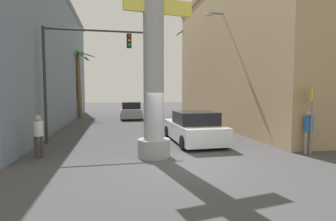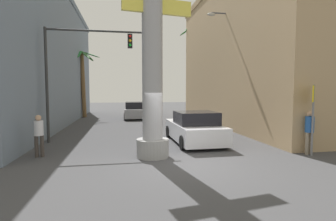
{
  "view_description": "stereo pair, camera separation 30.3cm",
  "coord_description": "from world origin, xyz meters",
  "px_view_note": "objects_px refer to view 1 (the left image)",
  "views": [
    {
      "loc": [
        -2.36,
        -8.51,
        2.55
      ],
      "look_at": [
        0.0,
        3.24,
        1.67
      ],
      "focal_mm": 28.0,
      "sensor_mm": 36.0,
      "label": 1
    },
    {
      "loc": [
        -2.06,
        -8.57,
        2.55
      ],
      "look_at": [
        0.0,
        3.24,
        1.67
      ],
      "focal_mm": 28.0,
      "sensor_mm": 36.0,
      "label": 2
    }
  ],
  "objects_px": {
    "palm_tree_far_left": "(78,74)",
    "pedestrian_curb_left": "(39,133)",
    "street_lamp": "(231,60)",
    "crossing_sign": "(312,109)",
    "pedestrian_mid_right": "(231,114)",
    "traffic_light_mast": "(77,62)",
    "palm_tree_near_right": "(279,65)",
    "car_far": "(131,111)",
    "neon_sign_pole": "(154,25)",
    "palm_tree_far_right": "(187,65)",
    "pedestrian_by_sign": "(308,128)",
    "car_lead": "(194,128)"
  },
  "relations": [
    {
      "from": "palm_tree_far_left",
      "to": "pedestrian_curb_left",
      "type": "bearing_deg",
      "value": -87.83
    },
    {
      "from": "street_lamp",
      "to": "pedestrian_curb_left",
      "type": "bearing_deg",
      "value": -149.83
    },
    {
      "from": "crossing_sign",
      "to": "pedestrian_mid_right",
      "type": "height_order",
      "value": "crossing_sign"
    },
    {
      "from": "palm_tree_far_left",
      "to": "traffic_light_mast",
      "type": "bearing_deg",
      "value": -82.74
    },
    {
      "from": "pedestrian_curb_left",
      "to": "palm_tree_near_right",
      "type": "bearing_deg",
      "value": 10.04
    },
    {
      "from": "car_far",
      "to": "pedestrian_mid_right",
      "type": "distance_m",
      "value": 10.3
    },
    {
      "from": "neon_sign_pole",
      "to": "palm_tree_far_right",
      "type": "distance_m",
      "value": 19.75
    },
    {
      "from": "pedestrian_by_sign",
      "to": "traffic_light_mast",
      "type": "bearing_deg",
      "value": 155.24
    },
    {
      "from": "pedestrian_mid_right",
      "to": "pedestrian_by_sign",
      "type": "height_order",
      "value": "pedestrian_by_sign"
    },
    {
      "from": "palm_tree_near_right",
      "to": "palm_tree_far_right",
      "type": "height_order",
      "value": "palm_tree_far_right"
    },
    {
      "from": "pedestrian_by_sign",
      "to": "car_lead",
      "type": "bearing_deg",
      "value": 140.67
    },
    {
      "from": "palm_tree_far_left",
      "to": "crossing_sign",
      "type": "bearing_deg",
      "value": -57.68
    },
    {
      "from": "street_lamp",
      "to": "car_lead",
      "type": "distance_m",
      "value": 7.12
    },
    {
      "from": "palm_tree_far_right",
      "to": "street_lamp",
      "type": "bearing_deg",
      "value": -90.86
    },
    {
      "from": "car_lead",
      "to": "pedestrian_curb_left",
      "type": "bearing_deg",
      "value": -164.96
    },
    {
      "from": "crossing_sign",
      "to": "palm_tree_far_left",
      "type": "height_order",
      "value": "palm_tree_far_left"
    },
    {
      "from": "crossing_sign",
      "to": "palm_tree_far_left",
      "type": "xyz_separation_m",
      "value": [
        -11.18,
        17.68,
        2.36
      ]
    },
    {
      "from": "pedestrian_curb_left",
      "to": "pedestrian_by_sign",
      "type": "height_order",
      "value": "pedestrian_by_sign"
    },
    {
      "from": "traffic_light_mast",
      "to": "crossing_sign",
      "type": "bearing_deg",
      "value": -26.01
    },
    {
      "from": "street_lamp",
      "to": "car_far",
      "type": "distance_m",
      "value": 10.84
    },
    {
      "from": "traffic_light_mast",
      "to": "palm_tree_near_right",
      "type": "xyz_separation_m",
      "value": [
        10.51,
        -0.97,
        -0.02
      ]
    },
    {
      "from": "traffic_light_mast",
      "to": "palm_tree_far_right",
      "type": "relative_size",
      "value": 0.59
    },
    {
      "from": "palm_tree_far_left",
      "to": "pedestrian_curb_left",
      "type": "distance_m",
      "value": 16.39
    },
    {
      "from": "car_lead",
      "to": "palm_tree_near_right",
      "type": "height_order",
      "value": "palm_tree_near_right"
    },
    {
      "from": "palm_tree_near_right",
      "to": "pedestrian_mid_right",
      "type": "bearing_deg",
      "value": 104.63
    },
    {
      "from": "neon_sign_pole",
      "to": "car_far",
      "type": "height_order",
      "value": "neon_sign_pole"
    },
    {
      "from": "palm_tree_far_right",
      "to": "pedestrian_curb_left",
      "type": "bearing_deg",
      "value": -121.18
    },
    {
      "from": "car_far",
      "to": "palm_tree_far_left",
      "type": "height_order",
      "value": "palm_tree_far_left"
    },
    {
      "from": "traffic_light_mast",
      "to": "palm_tree_far_left",
      "type": "distance_m",
      "value": 13.14
    },
    {
      "from": "neon_sign_pole",
      "to": "palm_tree_near_right",
      "type": "distance_m",
      "value": 7.8
    },
    {
      "from": "crossing_sign",
      "to": "palm_tree_near_right",
      "type": "xyz_separation_m",
      "value": [
        0.98,
        3.67,
        2.15
      ]
    },
    {
      "from": "palm_tree_far_left",
      "to": "pedestrian_curb_left",
      "type": "relative_size",
      "value": 3.97
    },
    {
      "from": "street_lamp",
      "to": "crossing_sign",
      "type": "bearing_deg",
      "value": -90.66
    },
    {
      "from": "street_lamp",
      "to": "traffic_light_mast",
      "type": "relative_size",
      "value": 1.39
    },
    {
      "from": "traffic_light_mast",
      "to": "palm_tree_far_right",
      "type": "xyz_separation_m",
      "value": [
        9.79,
        14.89,
        1.45
      ]
    },
    {
      "from": "traffic_light_mast",
      "to": "car_far",
      "type": "distance_m",
      "value": 11.98
    },
    {
      "from": "street_lamp",
      "to": "crossing_sign",
      "type": "height_order",
      "value": "street_lamp"
    },
    {
      "from": "neon_sign_pole",
      "to": "pedestrian_mid_right",
      "type": "bearing_deg",
      "value": 46.67
    },
    {
      "from": "traffic_light_mast",
      "to": "pedestrian_curb_left",
      "type": "xyz_separation_m",
      "value": [
        -1.05,
        -3.02,
        -3.04
      ]
    },
    {
      "from": "palm_tree_far_right",
      "to": "pedestrian_mid_right",
      "type": "relative_size",
      "value": 5.6
    },
    {
      "from": "car_far",
      "to": "car_lead",
      "type": "bearing_deg",
      "value": -79.02
    },
    {
      "from": "palm_tree_far_right",
      "to": "pedestrian_mid_right",
      "type": "distance_m",
      "value": 12.85
    },
    {
      "from": "street_lamp",
      "to": "palm_tree_near_right",
      "type": "bearing_deg",
      "value": -77.86
    },
    {
      "from": "crossing_sign",
      "to": "palm_tree_far_right",
      "type": "relative_size",
      "value": 0.29
    },
    {
      "from": "street_lamp",
      "to": "pedestrian_mid_right",
      "type": "xyz_separation_m",
      "value": [
        -0.1,
        -0.34,
        -3.67
      ]
    },
    {
      "from": "pedestrian_curb_left",
      "to": "neon_sign_pole",
      "type": "bearing_deg",
      "value": -9.55
    },
    {
      "from": "crossing_sign",
      "to": "pedestrian_mid_right",
      "type": "relative_size",
      "value": 1.63
    },
    {
      "from": "traffic_light_mast",
      "to": "palm_tree_far_left",
      "type": "xyz_separation_m",
      "value": [
        -1.66,
        13.03,
        0.19
      ]
    },
    {
      "from": "palm_tree_far_right",
      "to": "pedestrian_by_sign",
      "type": "relative_size",
      "value": 5.47
    },
    {
      "from": "neon_sign_pole",
      "to": "traffic_light_mast",
      "type": "height_order",
      "value": "neon_sign_pole"
    }
  ]
}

